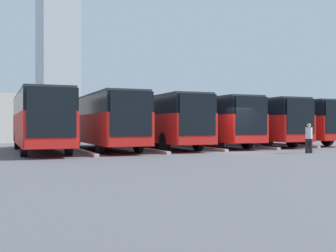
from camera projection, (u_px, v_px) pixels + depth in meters
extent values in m
plane|color=#5B5B60|center=(238.00, 152.00, 23.43)|extent=(600.00, 600.00, 0.00)
cube|color=red|center=(286.00, 128.00, 33.44)|extent=(3.77, 11.28, 1.69)
cube|color=black|center=(286.00, 111.00, 33.44)|extent=(3.71, 11.11, 1.04)
cube|color=#333338|center=(286.00, 103.00, 33.44)|extent=(3.62, 10.83, 0.12)
cylinder|color=black|center=(327.00, 138.00, 30.67)|extent=(0.44, 1.14, 1.11)
cylinder|color=black|center=(304.00, 139.00, 29.87)|extent=(0.44, 1.14, 1.11)
cylinder|color=black|center=(271.00, 136.00, 37.02)|extent=(0.44, 1.14, 1.11)
cylinder|color=black|center=(250.00, 136.00, 36.22)|extent=(0.44, 1.14, 1.11)
cube|color=#B2B2AD|center=(283.00, 145.00, 31.05)|extent=(1.18, 7.50, 0.15)
cube|color=red|center=(251.00, 128.00, 31.26)|extent=(3.77, 11.28, 1.69)
cube|color=black|center=(251.00, 110.00, 31.25)|extent=(3.71, 11.11, 1.04)
cube|color=black|center=(301.00, 116.00, 26.12)|extent=(2.10, 0.30, 2.23)
cube|color=red|center=(301.00, 139.00, 26.12)|extent=(2.27, 0.35, 0.40)
cube|color=#333338|center=(251.00, 102.00, 31.25)|extent=(3.62, 10.83, 0.12)
cylinder|color=black|center=(292.00, 139.00, 28.48)|extent=(0.44, 1.14, 1.11)
cylinder|color=black|center=(266.00, 140.00, 27.68)|extent=(0.44, 1.14, 1.11)
cylinder|color=black|center=(238.00, 137.00, 34.83)|extent=(0.44, 1.14, 1.11)
cylinder|color=black|center=(216.00, 137.00, 34.04)|extent=(0.44, 1.14, 1.11)
cube|color=#B2B2AD|center=(245.00, 146.00, 28.86)|extent=(1.18, 7.50, 0.15)
cube|color=red|center=(207.00, 128.00, 29.45)|extent=(3.77, 11.28, 1.69)
cube|color=black|center=(207.00, 109.00, 29.45)|extent=(3.71, 11.11, 1.04)
cube|color=black|center=(252.00, 116.00, 24.31)|extent=(2.10, 0.30, 2.23)
cube|color=red|center=(252.00, 140.00, 24.31)|extent=(2.27, 0.35, 0.40)
cube|color=#333338|center=(207.00, 100.00, 29.45)|extent=(3.62, 10.83, 0.12)
cylinder|color=black|center=(247.00, 140.00, 26.67)|extent=(0.44, 1.14, 1.11)
cylinder|color=black|center=(218.00, 141.00, 25.88)|extent=(0.44, 1.14, 1.11)
cylinder|color=black|center=(199.00, 137.00, 33.02)|extent=(0.44, 1.14, 1.11)
cylinder|color=black|center=(174.00, 138.00, 32.23)|extent=(0.44, 1.14, 1.11)
cube|color=#B2B2AD|center=(197.00, 147.00, 27.06)|extent=(1.18, 7.50, 0.15)
cube|color=red|center=(160.00, 128.00, 27.37)|extent=(3.77, 11.28, 1.69)
cube|color=black|center=(160.00, 107.00, 27.37)|extent=(3.71, 11.11, 1.04)
cube|color=black|center=(198.00, 115.00, 22.23)|extent=(2.10, 0.30, 2.23)
cube|color=red|center=(198.00, 141.00, 22.23)|extent=(2.27, 0.35, 0.40)
cube|color=#333338|center=(160.00, 99.00, 27.37)|extent=(3.62, 10.83, 0.12)
cylinder|color=black|center=(198.00, 141.00, 24.59)|extent=(0.44, 1.14, 1.11)
cylinder|color=black|center=(165.00, 142.00, 23.80)|extent=(0.44, 1.14, 1.11)
cylinder|color=black|center=(157.00, 138.00, 30.94)|extent=(0.44, 1.14, 1.11)
cylinder|color=black|center=(129.00, 138.00, 30.15)|extent=(0.44, 1.14, 1.11)
cube|color=#B2B2AD|center=(145.00, 149.00, 24.98)|extent=(1.18, 7.50, 0.15)
cube|color=red|center=(104.00, 129.00, 25.46)|extent=(3.77, 11.28, 1.69)
cube|color=black|center=(104.00, 106.00, 25.46)|extent=(3.71, 11.11, 1.04)
cube|color=black|center=(131.00, 114.00, 20.32)|extent=(2.10, 0.30, 2.23)
cube|color=red|center=(131.00, 142.00, 20.32)|extent=(2.27, 0.35, 0.40)
cube|color=#333338|center=(104.00, 97.00, 25.46)|extent=(3.62, 10.83, 0.12)
cylinder|color=black|center=(138.00, 143.00, 22.68)|extent=(0.44, 1.14, 1.11)
cylinder|color=black|center=(100.00, 143.00, 21.89)|extent=(0.44, 1.14, 1.11)
cylinder|color=black|center=(107.00, 139.00, 29.03)|extent=(0.44, 1.14, 1.11)
cylinder|color=black|center=(77.00, 139.00, 28.24)|extent=(0.44, 1.14, 1.11)
cube|color=#B2B2AD|center=(82.00, 151.00, 23.07)|extent=(1.18, 7.50, 0.15)
cube|color=red|center=(40.00, 129.00, 23.43)|extent=(3.77, 11.28, 1.69)
cube|color=black|center=(40.00, 104.00, 23.42)|extent=(3.71, 11.11, 1.04)
cube|color=black|center=(52.00, 112.00, 18.29)|extent=(2.10, 0.30, 2.23)
cube|color=red|center=(52.00, 144.00, 18.29)|extent=(2.27, 0.35, 0.40)
cube|color=#333338|center=(40.00, 94.00, 23.42)|extent=(3.62, 10.83, 0.12)
cylinder|color=black|center=(69.00, 144.00, 20.65)|extent=(0.44, 1.14, 1.11)
cylinder|color=black|center=(24.00, 145.00, 19.86)|extent=(0.44, 1.14, 1.11)
cylinder|color=black|center=(52.00, 140.00, 27.00)|extent=(0.44, 1.14, 1.11)
cylinder|color=black|center=(17.00, 140.00, 26.21)|extent=(0.44, 1.14, 1.11)
cylinder|color=black|center=(311.00, 146.00, 22.51)|extent=(0.25, 0.25, 0.77)
cylinder|color=black|center=(307.00, 146.00, 22.54)|extent=(0.25, 0.25, 0.77)
cylinder|color=silver|center=(309.00, 133.00, 22.52)|extent=(0.50, 0.50, 0.61)
sphere|color=tan|center=(309.00, 125.00, 22.52)|extent=(0.21, 0.21, 0.21)
cube|color=beige|center=(91.00, 119.00, 45.11)|extent=(42.76, 11.61, 4.26)
cube|color=silver|center=(71.00, 105.00, 51.47)|extent=(42.76, 3.00, 0.24)
cylinder|color=slate|center=(172.00, 122.00, 59.78)|extent=(0.20, 0.20, 4.01)
cube|color=#ADB2B7|center=(58.00, 48.00, 173.90)|extent=(15.13, 15.13, 66.95)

